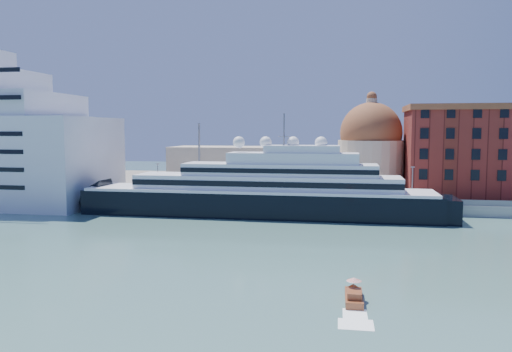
# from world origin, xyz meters

# --- Properties ---
(ground) EXTENTS (400.00, 400.00, 0.00)m
(ground) POSITION_xyz_m (0.00, 0.00, 0.00)
(ground) COLOR #355B55
(ground) RESTS_ON ground
(quay) EXTENTS (180.00, 10.00, 2.50)m
(quay) POSITION_xyz_m (0.00, 34.00, 1.25)
(quay) COLOR gray
(quay) RESTS_ON ground
(land) EXTENTS (260.00, 72.00, 2.00)m
(land) POSITION_xyz_m (0.00, 75.00, 1.00)
(land) COLOR slate
(land) RESTS_ON ground
(quay_fence) EXTENTS (180.00, 0.10, 1.20)m
(quay_fence) POSITION_xyz_m (0.00, 29.50, 3.10)
(quay_fence) COLOR slate
(quay_fence) RESTS_ON quay
(superyacht) EXTENTS (87.73, 12.16, 26.22)m
(superyacht) POSITION_xyz_m (-6.30, 23.00, 4.52)
(superyacht) COLOR black
(superyacht) RESTS_ON ground
(service_barge) EXTENTS (12.73, 6.59, 2.73)m
(service_barge) POSITION_xyz_m (-54.31, 20.40, 0.78)
(service_barge) COLOR white
(service_barge) RESTS_ON ground
(water_taxi) EXTENTS (2.00, 5.73, 2.71)m
(water_taxi) POSITION_xyz_m (16.55, -29.97, 0.65)
(water_taxi) COLOR brown
(water_taxi) RESTS_ON ground
(warehouse) EXTENTS (43.00, 19.00, 23.25)m
(warehouse) POSITION_xyz_m (52.00, 52.00, 13.79)
(warehouse) COLOR maroon
(warehouse) RESTS_ON land
(church) EXTENTS (66.00, 18.00, 25.50)m
(church) POSITION_xyz_m (6.39, 57.72, 10.91)
(church) COLOR beige
(church) RESTS_ON land
(lamp_posts) EXTENTS (120.80, 2.40, 18.00)m
(lamp_posts) POSITION_xyz_m (-12.67, 32.27, 9.84)
(lamp_posts) COLOR slate
(lamp_posts) RESTS_ON quay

